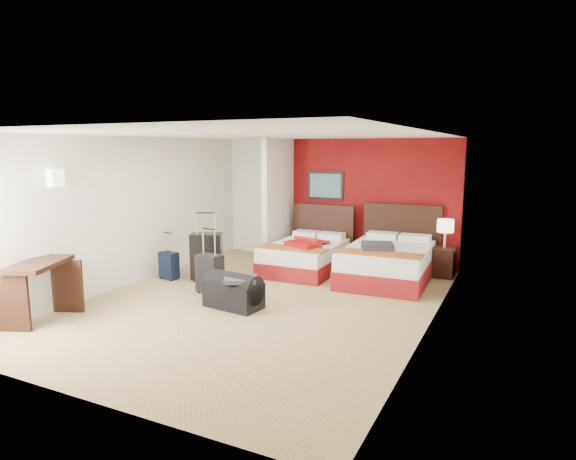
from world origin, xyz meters
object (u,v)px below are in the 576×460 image
Objects in this scene: bed_right at (387,264)px; suitcase_black at (207,258)px; red_suitcase_open at (307,243)px; suitcase_charcoal at (210,275)px; suitcase_navy at (169,267)px; desk at (41,292)px; bed_left at (305,258)px; table_lamp at (445,234)px; duffel_bag at (234,293)px; nightstand at (443,262)px.

bed_right is 3.18m from suitcase_black.
red_suitcase_open is 2.08m from suitcase_charcoal.
bed_right is 4.34× the size of suitcase_navy.
suitcase_charcoal is 0.61× the size of desk.
bed_left is 0.88× the size of bed_right.
suitcase_navy is 2.45m from desk.
table_lamp is at bearing 37.66° from suitcase_navy.
table_lamp is at bearing 38.72° from red_suitcase_open.
bed_left is at bearing 178.06° from bed_right.
desk is at bearing -133.57° from duffel_bag.
nightstand is 0.54× the size of desk.
bed_left reaches higher than suitcase_navy.
red_suitcase_open is 0.83× the size of desk.
duffel_bag is at bearing -128.34° from table_lamp.
bed_right is 1.51m from red_suitcase_open.
duffel_bag is (-0.07, -2.40, -0.05)m from bed_left.
suitcase_black is (-1.41, -1.21, -0.18)m from red_suitcase_open.
suitcase_navy is at bearing -151.88° from table_lamp.
bed_left is 2.49m from suitcase_navy.
desk reaches higher than bed_right.
nightstand is 6.55m from desk.
table_lamp is 4.28m from suitcase_black.
duffel_bag is at bearing -67.66° from suitcase_black.
suitcase_navy is at bearing -125.37° from red_suitcase_open.
bed_right is 5.44m from desk.
bed_right is 2.92m from duffel_bag.
bed_left is 2.18× the size of red_suitcase_open.
suitcase_navy is at bearing 168.22° from suitcase_charcoal.
suitcase_charcoal reaches higher than suitcase_navy.
nightstand is (2.42, 0.75, 0.00)m from bed_left.
bed_right is at bearing 63.10° from duffel_bag.
bed_right is 2.49× the size of suitcase_black.
duffel_bag is 2.58m from desk.
table_lamp is 0.65× the size of suitcase_black.
bed_left reaches higher than duffel_bag.
duffel_bag is at bearing -125.90° from nightstand.
suitcase_black is at bearing -151.13° from table_lamp.
nightstand is 1.15× the size of suitcase_navy.
suitcase_navy is (-1.93, -1.58, -0.03)m from bed_left.
bed_left is at bearing 18.51° from suitcase_black.
desk is at bearing -100.31° from red_suitcase_open.
suitcase_black reaches higher than bed_right.
bed_left is 2.59m from table_lamp.
suitcase_black is 1.66m from duffel_bag.
desk is (-4.49, -4.77, -0.38)m from table_lamp.
bed_right is at bearing 22.97° from red_suitcase_open.
desk is (-1.28, -2.06, 0.11)m from suitcase_charcoal.
nightstand is at bearing 0.00° from table_lamp.
bed_left is 2.54m from nightstand.
suitcase_black is at bearing -157.81° from bed_right.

